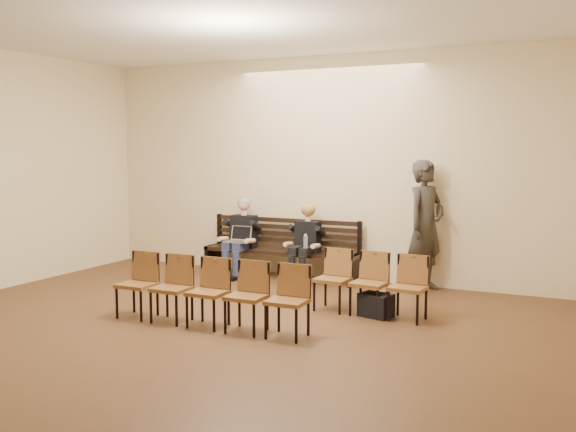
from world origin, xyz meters
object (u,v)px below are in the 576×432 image
passerby (426,216)px  seated_man (241,239)px  water_bottle (306,248)px  chair_row_back (208,293)px  laptop (237,242)px  bench (280,264)px  chair_row_front (369,284)px  bag (376,305)px  seated_woman (305,248)px

passerby → seated_man: bearing=118.8°
seated_man → passerby: bearing=4.3°
water_bottle → chair_row_back: 2.60m
seated_man → laptop: size_ratio=3.31×
seated_man → water_bottle: size_ratio=5.54×
bench → passerby: 2.46m
bench → chair_row_front: bearing=-38.6°
seated_man → passerby: (2.95, 0.22, 0.49)m
laptop → bag: (2.75, -1.33, -0.44)m
chair_row_front → chair_row_back: bearing=-135.0°
bench → passerby: passerby is taller
bag → chair_row_back: 2.07m
seated_woman → bag: 2.27m
chair_row_back → passerby: bearing=58.6°
seated_woman → chair_row_back: 2.80m
seated_woman → passerby: 1.91m
water_bottle → bag: bearing=-40.6°
seated_man → passerby: 3.00m
laptop → passerby: passerby is taller
seated_woman → passerby: passerby is taller
water_bottle → passerby: bearing=13.9°
laptop → bench: bearing=16.0°
seated_woman → chair_row_back: (0.02, -2.80, -0.14)m
seated_man → laptop: (0.03, -0.19, -0.02)m
seated_man → chair_row_front: size_ratio=0.85×
seated_woman → seated_man: bearing=180.0°
bench → chair_row_back: 2.97m
bag → chair_row_front: (-0.11, 0.03, 0.25)m
bag → passerby: (0.17, 1.75, 0.95)m
bench → bag: 2.69m
seated_man → seated_woman: seated_man is taller
bag → laptop: bearing=154.1°
laptop → water_bottle: 1.21m
chair_row_back → water_bottle: bearing=87.6°
seated_man → water_bottle: bearing=-9.3°
passerby → seated_woman: bearing=121.5°
passerby → chair_row_front: size_ratio=1.55×
seated_man → chair_row_back: seated_man is taller
bench → seated_woman: 0.59m
chair_row_front → chair_row_back: (-1.51, -1.30, 0.01)m
seated_man → laptop: 0.20m
seated_woman → chair_row_back: seated_woman is taller
seated_woman → passerby: (1.81, 0.22, 0.56)m
bench → laptop: (-0.62, -0.31, 0.36)m
bag → passerby: passerby is taller
seated_woman → passerby: size_ratio=0.49×
passerby → chair_row_back: (-1.79, -3.02, -0.69)m
water_bottle → bench: bearing=151.2°
bench → chair_row_back: chair_row_back is taller
laptop → chair_row_front: chair_row_front is taller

